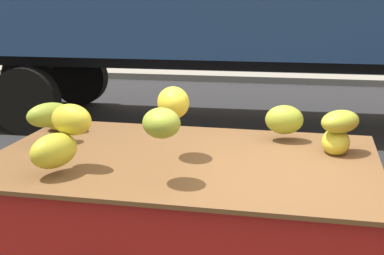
{
  "coord_description": "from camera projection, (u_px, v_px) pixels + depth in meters",
  "views": [
    {
      "loc": [
        -0.0,
        -3.69,
        2.32
      ],
      "look_at": [
        -0.83,
        0.83,
        1.17
      ],
      "focal_mm": 53.03,
      "sensor_mm": 36.0,
      "label": 1
    }
  ],
  "objects": [
    {
      "name": "curb_strip",
      "position": [
        294.0,
        79.0,
        14.04
      ],
      "size": [
        80.0,
        0.8,
        0.16
      ],
      "primitive_type": "cube",
      "color": "gray",
      "rests_on": "ground"
    }
  ]
}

